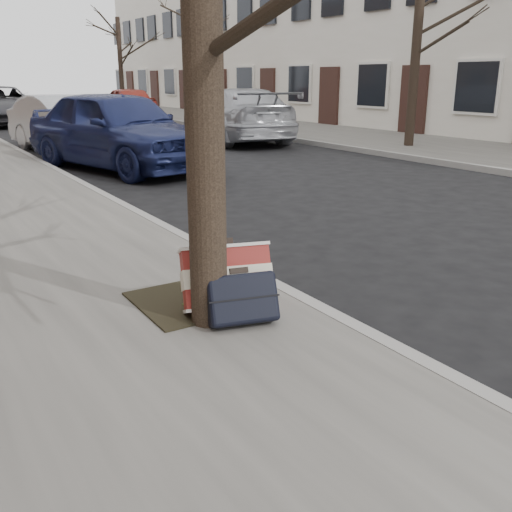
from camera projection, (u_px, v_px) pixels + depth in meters
ground at (491, 312)px, 4.49m from camera, size 120.00×120.00×0.00m
far_sidewalk at (268, 126)px, 20.53m from camera, size 4.00×70.00×0.12m
house_far at (365, 29)px, 23.00m from camera, size 6.70×40.00×7.20m
dirt_patch at (194, 300)px, 4.40m from camera, size 0.85×0.85×0.02m
suitcase_red at (227, 278)px, 4.17m from camera, size 0.72×0.52×0.49m
suitcase_navy at (242, 298)px, 3.93m from camera, size 0.55×0.40×0.38m
car_near_front at (119, 129)px, 11.17m from camera, size 2.94×4.89×1.56m
car_near_mid at (67, 124)px, 13.69m from camera, size 2.09×4.27×1.35m
car_near_back at (1, 106)px, 21.54m from camera, size 2.87×5.33×1.42m
car_far_front at (236, 115)px, 16.07m from camera, size 2.95×5.35×1.47m
car_far_back at (126, 103)px, 23.93m from camera, size 1.83×4.14×1.38m
tree_far_a at (418, 26)px, 13.47m from camera, size 0.23×0.23×5.60m
tree_far_b at (194, 49)px, 23.11m from camera, size 0.20×0.20×5.45m
tree_far_c at (120, 64)px, 30.31m from camera, size 0.24×0.24×4.61m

